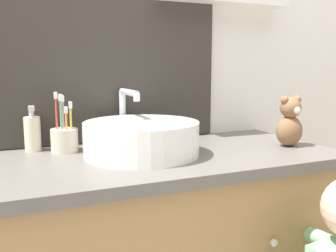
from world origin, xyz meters
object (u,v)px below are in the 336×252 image
Objects in this scene: toothbrush_holder at (64,138)px; soap_dispenser at (32,133)px; teddy_bear at (290,123)px; sink_basin at (141,137)px.

soap_dispenser is at bearing 150.68° from toothbrush_holder.
teddy_bear is (0.85, -0.28, 0.02)m from soap_dispenser.
toothbrush_holder is 0.79m from teddy_bear.
toothbrush_holder is at bearing 163.32° from teddy_bear.
toothbrush_holder reaches higher than soap_dispenser.
sink_basin is 0.38m from soap_dispenser.
soap_dispenser is 0.90m from teddy_bear.
toothbrush_holder is 1.30× the size of soap_dispenser.
sink_basin reaches higher than soap_dispenser.
toothbrush_holder reaches higher than teddy_bear.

